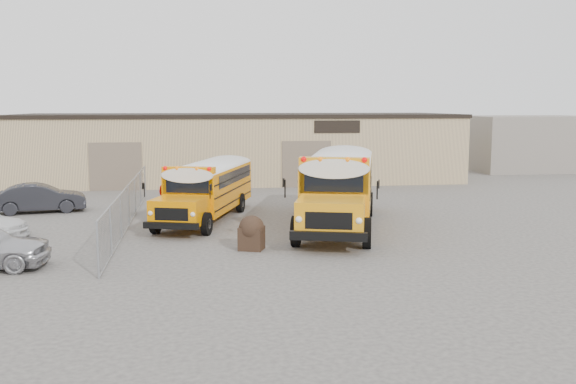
{
  "coord_description": "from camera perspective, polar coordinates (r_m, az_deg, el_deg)",
  "views": [
    {
      "loc": [
        -2.93,
        -25.66,
        5.26
      ],
      "look_at": [
        0.84,
        1.13,
        1.6
      ],
      "focal_mm": 40.0,
      "sensor_mm": 36.0,
      "label": 1
    }
  ],
  "objects": [
    {
      "name": "chainlink_fence",
      "position": [
        29.15,
        -13.97,
        -1.12
      ],
      "size": [
        0.07,
        18.07,
        1.81
      ],
      "color": "gray",
      "rests_on": "ground"
    },
    {
      "name": "tarp_bundle",
      "position": [
        23.55,
        -3.26,
        -3.59
      ],
      "size": [
        1.06,
        1.01,
        1.28
      ],
      "color": "black",
      "rests_on": "ground"
    },
    {
      "name": "car_dark",
      "position": [
        33.97,
        -21.2,
        -0.5
      ],
      "size": [
        4.57,
        2.29,
        1.44
      ],
      "primitive_type": "imported",
      "rotation": [
        0.0,
        0.0,
        1.75
      ],
      "color": "black",
      "rests_on": "ground"
    },
    {
      "name": "school_bus_left",
      "position": [
        35.53,
        -4.55,
        1.73
      ],
      "size": [
        4.95,
        9.56,
        2.72
      ],
      "color": "orange",
      "rests_on": "ground"
    },
    {
      "name": "school_bus_right",
      "position": [
        35.18,
        5.21,
        2.21
      ],
      "size": [
        5.72,
        11.61,
        3.31
      ],
      "color": "orange",
      "rests_on": "ground"
    },
    {
      "name": "warehouse",
      "position": [
        45.83,
        -4.35,
        4.07
      ],
      "size": [
        30.2,
        10.2,
        4.67
      ],
      "color": "#D2BC82",
      "rests_on": "ground"
    },
    {
      "name": "distant_building_right",
      "position": [
        56.57,
        20.48,
        4.12
      ],
      "size": [
        10.0,
        8.0,
        4.4
      ],
      "primitive_type": "cube",
      "color": "gray",
      "rests_on": "ground"
    },
    {
      "name": "ground",
      "position": [
        26.35,
        -1.47,
        -3.81
      ],
      "size": [
        120.0,
        120.0,
        0.0
      ],
      "primitive_type": "plane",
      "color": "#484442",
      "rests_on": "ground"
    }
  ]
}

